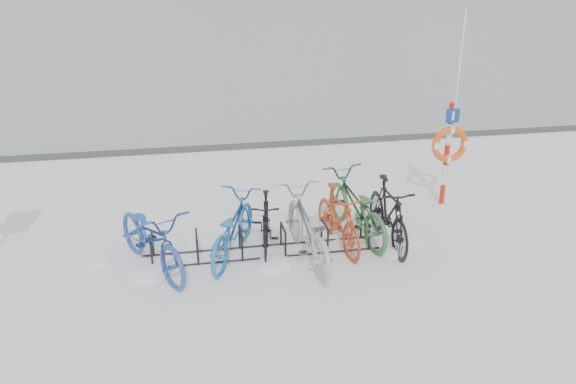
{
  "coord_description": "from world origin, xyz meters",
  "views": [
    {
      "loc": [
        -1.11,
        -8.35,
        4.52
      ],
      "look_at": [
        0.55,
        0.6,
        0.83
      ],
      "focal_mm": 35.0,
      "sensor_mm": 36.0,
      "label": 1
    }
  ],
  "objects": [
    {
      "name": "ground",
      "position": [
        0.0,
        0.0,
        0.0
      ],
      "size": [
        900.0,
        900.0,
        0.0
      ],
      "primitive_type": "plane",
      "color": "white",
      "rests_on": "ground"
    },
    {
      "name": "quay_edge",
      "position": [
        0.0,
        5.9,
        0.05
      ],
      "size": [
        400.0,
        0.25,
        0.1
      ],
      "primitive_type": "cube",
      "color": "#3F3F42",
      "rests_on": "ground"
    },
    {
      "name": "bike_rack",
      "position": [
        0.0,
        0.0,
        0.18
      ],
      "size": [
        4.0,
        0.48,
        0.46
      ],
      "color": "black",
      "rests_on": "ground"
    },
    {
      "name": "lifebuoy_station",
      "position": [
        3.9,
        1.38,
        1.28
      ],
      "size": [
        0.73,
        0.22,
        3.8
      ],
      "color": "red",
      "rests_on": "ground"
    },
    {
      "name": "bike_0",
      "position": [
        -1.78,
        -0.17,
        0.58
      ],
      "size": [
        1.69,
        2.3,
        1.15
      ],
      "primitive_type": "imported",
      "rotation": [
        0.0,
        0.0,
        0.48
      ],
      "color": "#274C98",
      "rests_on": "ground"
    },
    {
      "name": "bike_1",
      "position": [
        -0.49,
        0.04,
        0.53
      ],
      "size": [
        1.45,
        2.14,
        1.06
      ],
      "primitive_type": "imported",
      "rotation": [
        0.0,
        0.0,
        2.73
      ],
      "color": "#256AB0",
      "rests_on": "ground"
    },
    {
      "name": "bike_2",
      "position": [
        0.1,
        0.22,
        0.48
      ],
      "size": [
        0.7,
        1.65,
        0.96
      ],
      "primitive_type": "imported",
      "rotation": [
        0.0,
        0.0,
        -0.16
      ],
      "color": "black",
      "rests_on": "ground"
    },
    {
      "name": "bike_3",
      "position": [
        0.69,
        -0.34,
        0.59
      ],
      "size": [
        0.96,
        2.32,
        1.19
      ],
      "primitive_type": "imported",
      "rotation": [
        0.0,
        0.0,
        3.22
      ],
      "color": "#A7AAAE",
      "rests_on": "ground"
    },
    {
      "name": "bike_4",
      "position": [
        1.32,
        0.03,
        0.54
      ],
      "size": [
        0.75,
        1.84,
        1.08
      ],
      "primitive_type": "imported",
      "rotation": [
        0.0,
        0.0,
        0.14
      ],
      "color": "#B33C18",
      "rests_on": "ground"
    },
    {
      "name": "bike_5",
      "position": [
        1.74,
        0.41,
        0.58
      ],
      "size": [
        1.13,
        2.32,
        1.16
      ],
      "primitive_type": "imported",
      "rotation": [
        0.0,
        0.0,
        3.31
      ],
      "color": "#326A36",
      "rests_on": "ground"
    },
    {
      "name": "bike_6",
      "position": [
        2.2,
        -0.0,
        0.58
      ],
      "size": [
        0.57,
        1.95,
        1.17
      ],
      "primitive_type": "imported",
      "rotation": [
        0.0,
        0.0,
        -0.01
      ],
      "color": "black",
      "rests_on": "ground"
    },
    {
      "name": "snow_drifts",
      "position": [
        0.01,
        -0.08,
        0.0
      ],
      "size": [
        5.74,
        1.66,
        0.22
      ],
      "color": "white",
      "rests_on": "ground"
    }
  ]
}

